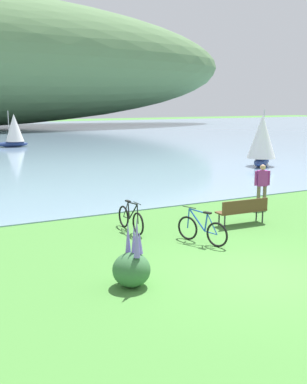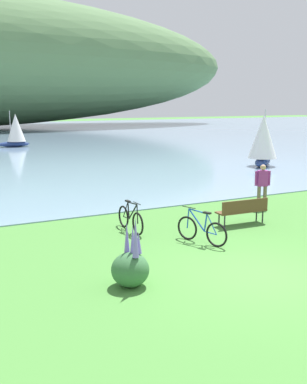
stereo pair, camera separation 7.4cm
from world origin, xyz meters
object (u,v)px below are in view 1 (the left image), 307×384
(sailboat_nearest_to_shore, at_px, (262,140))
(sailboat_mid_bay, at_px, (14,130))
(bicycle_leaning_near_bench, at_px, (202,230))
(bicycle_beside_path, at_px, (131,219))
(park_bench_near_camera, at_px, (243,209))
(person_at_shoreline, at_px, (262,183))

(sailboat_nearest_to_shore, height_order, sailboat_mid_bay, sailboat_nearest_to_shore)
(bicycle_leaning_near_bench, bearing_deg, bicycle_beside_path, 121.42)
(park_bench_near_camera, distance_m, sailboat_nearest_to_shore, 14.58)
(bicycle_beside_path, relative_size, sailboat_mid_bay, 0.55)
(park_bench_near_camera, xyz_separation_m, bicycle_leaning_near_bench, (-2.35, -1.10, -0.12))
(park_bench_near_camera, bearing_deg, sailboat_nearest_to_shore, 47.13)
(park_bench_near_camera, relative_size, person_at_shoreline, 1.06)
(bicycle_leaning_near_bench, relative_size, person_at_shoreline, 0.98)
(person_at_shoreline, xyz_separation_m, sailboat_mid_bay, (-3.51, 29.45, 0.58))
(bicycle_beside_path, relative_size, sailboat_nearest_to_shore, 0.50)
(bicycle_leaning_near_bench, xyz_separation_m, sailboat_mid_bay, (1.01, 32.14, 1.16))
(sailboat_nearest_to_shore, bearing_deg, bicycle_beside_path, -144.56)
(bicycle_leaning_near_bench, distance_m, sailboat_mid_bay, 32.18)
(park_bench_near_camera, xyz_separation_m, sailboat_mid_bay, (-1.34, 31.04, 1.04))
(sailboat_mid_bay, bearing_deg, bicycle_leaning_near_bench, -91.80)
(bicycle_leaning_near_bench, distance_m, bicycle_beside_path, 2.48)
(bicycle_beside_path, distance_m, person_at_shoreline, 5.87)
(bicycle_leaning_near_bench, bearing_deg, sailboat_mid_bay, 88.20)
(bicycle_beside_path, bearing_deg, sailboat_mid_bay, 85.61)
(bicycle_beside_path, bearing_deg, person_at_shoreline, 5.64)
(sailboat_mid_bay, bearing_deg, bicycle_beside_path, -94.39)
(person_at_shoreline, distance_m, sailboat_nearest_to_shore, 11.93)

